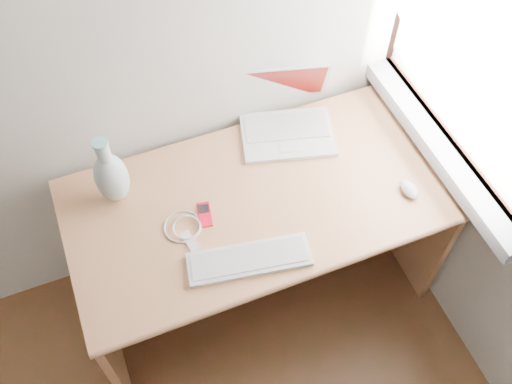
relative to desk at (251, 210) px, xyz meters
name	(u,v)px	position (x,y,z in m)	size (l,w,h in m)	color
window	(489,37)	(0.69, -0.16, 0.76)	(0.11, 0.99, 1.10)	white
desk	(251,210)	(0.00, 0.00, 0.00)	(1.37, 0.68, 0.72)	tan
laptop	(283,118)	(0.20, 0.18, 0.26)	(0.40, 0.37, 0.24)	white
external_keyboard	(249,259)	(-0.13, -0.31, 0.22)	(0.42, 0.19, 0.02)	white
mouse	(409,189)	(0.50, -0.26, 0.22)	(0.05, 0.09, 0.03)	white
ipod	(205,214)	(-0.21, -0.09, 0.21)	(0.06, 0.11, 0.01)	red
cable_coil	(183,227)	(-0.29, -0.10, 0.21)	(0.13, 0.13, 0.01)	white
remote	(190,242)	(-0.28, -0.17, 0.21)	(0.03, 0.09, 0.01)	white
vase	(111,176)	(-0.46, 0.10, 0.33)	(0.12, 0.12, 0.30)	silver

